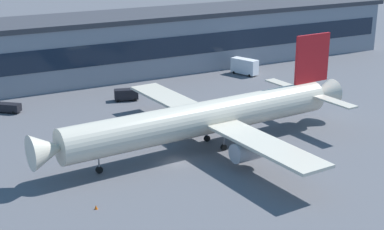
{
  "coord_description": "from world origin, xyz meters",
  "views": [
    {
      "loc": [
        -39.17,
        -77.28,
        36.8
      ],
      "look_at": [
        6.85,
        7.08,
        5.0
      ],
      "focal_mm": 53.49,
      "sensor_mm": 36.0,
      "label": 1
    }
  ],
  "objects_px": {
    "airliner": "(208,118)",
    "traffic_cone_0": "(96,207)",
    "belt_loader": "(6,107)",
    "crew_van": "(126,94)",
    "catering_truck": "(244,66)"
  },
  "relations": [
    {
      "from": "airliner",
      "to": "traffic_cone_0",
      "type": "bearing_deg",
      "value": -153.23
    },
    {
      "from": "traffic_cone_0",
      "to": "airliner",
      "type": "bearing_deg",
      "value": 26.77
    },
    {
      "from": "airliner",
      "to": "belt_loader",
      "type": "height_order",
      "value": "airliner"
    },
    {
      "from": "airliner",
      "to": "traffic_cone_0",
      "type": "xyz_separation_m",
      "value": [
        -24.85,
        -12.54,
        -5.24
      ]
    },
    {
      "from": "belt_loader",
      "to": "traffic_cone_0",
      "type": "xyz_separation_m",
      "value": [
        1.87,
        -49.75,
        -0.85
      ]
    },
    {
      "from": "crew_van",
      "to": "belt_loader",
      "type": "distance_m",
      "value": 25.41
    },
    {
      "from": "catering_truck",
      "to": "traffic_cone_0",
      "type": "distance_m",
      "value": 79.5
    },
    {
      "from": "belt_loader",
      "to": "crew_van",
      "type": "bearing_deg",
      "value": -8.87
    },
    {
      "from": "catering_truck",
      "to": "crew_van",
      "type": "relative_size",
      "value": 1.36
    },
    {
      "from": "crew_van",
      "to": "traffic_cone_0",
      "type": "bearing_deg",
      "value": -116.88
    },
    {
      "from": "traffic_cone_0",
      "to": "crew_van",
      "type": "bearing_deg",
      "value": 63.12
    },
    {
      "from": "airliner",
      "to": "catering_truck",
      "type": "bearing_deg",
      "value": 49.53
    },
    {
      "from": "traffic_cone_0",
      "to": "catering_truck",
      "type": "bearing_deg",
      "value": 41.75
    },
    {
      "from": "catering_truck",
      "to": "belt_loader",
      "type": "distance_m",
      "value": 61.26
    },
    {
      "from": "airliner",
      "to": "belt_loader",
      "type": "bearing_deg",
      "value": 125.68
    }
  ]
}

